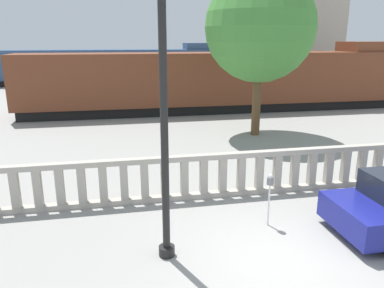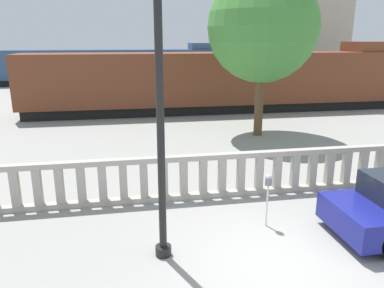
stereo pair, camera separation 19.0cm
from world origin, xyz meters
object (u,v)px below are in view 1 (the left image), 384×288
object	(u,v)px
parking_meter	(270,185)
tree_left	(260,27)
train_near	(219,81)
train_far	(101,66)
lamppost	(163,89)

from	to	relation	value
parking_meter	tree_left	world-z (taller)	tree_left
parking_meter	train_near	world-z (taller)	train_near
train_near	train_far	xyz separation A→B (m)	(-7.41, 16.17, -0.12)
train_near	lamppost	bearing A→B (deg)	-109.02
lamppost	tree_left	bearing A→B (deg)	59.82
lamppost	parking_meter	world-z (taller)	lamppost
parking_meter	tree_left	bearing A→B (deg)	71.48
tree_left	lamppost	bearing A→B (deg)	-120.18
train_far	train_near	bearing A→B (deg)	-65.37
parking_meter	train_near	distance (m)	14.44
parking_meter	train_near	bearing A→B (deg)	79.34
parking_meter	tree_left	xyz separation A→B (m)	(2.75, 8.22, 3.69)
parking_meter	train_far	bearing A→B (deg)	98.89
train_far	parking_meter	bearing A→B (deg)	-81.11
lamppost	train_far	world-z (taller)	lamppost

